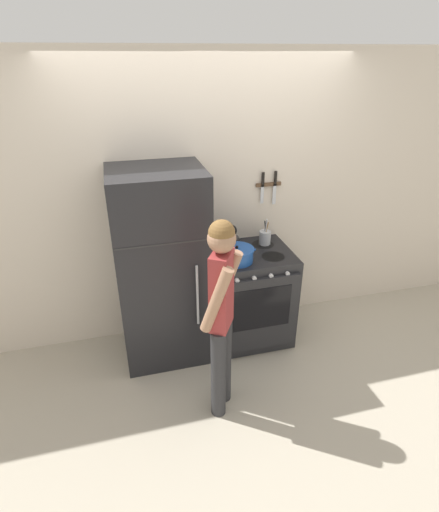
{
  "coord_description": "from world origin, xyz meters",
  "views": [
    {
      "loc": [
        -0.78,
        -3.31,
        2.5
      ],
      "look_at": [
        -0.02,
        -0.47,
        0.98
      ],
      "focal_mm": 28.0,
      "sensor_mm": 36.0,
      "label": 1
    }
  ],
  "objects_px": {
    "refrigerator": "(162,268)",
    "tea_kettle": "(230,241)",
    "utensil_jar": "(265,237)",
    "stove_range": "(250,296)",
    "dutch_oven_pot": "(237,255)",
    "person": "(221,311)"
  },
  "relations": [
    {
      "from": "stove_range",
      "to": "dutch_oven_pot",
      "type": "distance_m",
      "value": 0.54
    },
    {
      "from": "tea_kettle",
      "to": "utensil_jar",
      "type": "xyz_separation_m",
      "value": [
        0.34,
        0.01,
        -0.0
      ]
    },
    {
      "from": "dutch_oven_pot",
      "to": "tea_kettle",
      "type": "xyz_separation_m",
      "value": [
        0.01,
        0.25,
        0.01
      ]
    },
    {
      "from": "utensil_jar",
      "to": "person",
      "type": "relative_size",
      "value": 0.16
    },
    {
      "from": "tea_kettle",
      "to": "person",
      "type": "xyz_separation_m",
      "value": [
        -0.33,
        -0.92,
        -0.08
      ]
    },
    {
      "from": "stove_range",
      "to": "tea_kettle",
      "type": "distance_m",
      "value": 0.56
    },
    {
      "from": "tea_kettle",
      "to": "utensil_jar",
      "type": "height_order",
      "value": "utensil_jar"
    },
    {
      "from": "utensil_jar",
      "to": "tea_kettle",
      "type": "bearing_deg",
      "value": -178.98
    },
    {
      "from": "tea_kettle",
      "to": "refrigerator",
      "type": "bearing_deg",
      "value": -168.23
    },
    {
      "from": "refrigerator",
      "to": "tea_kettle",
      "type": "height_order",
      "value": "refrigerator"
    },
    {
      "from": "tea_kettle",
      "to": "person",
      "type": "relative_size",
      "value": 0.15
    },
    {
      "from": "stove_range",
      "to": "person",
      "type": "bearing_deg",
      "value": -122.0
    },
    {
      "from": "stove_range",
      "to": "person",
      "type": "relative_size",
      "value": 0.57
    },
    {
      "from": "refrigerator",
      "to": "utensil_jar",
      "type": "height_order",
      "value": "refrigerator"
    },
    {
      "from": "person",
      "to": "tea_kettle",
      "type": "bearing_deg",
      "value": 11.6
    },
    {
      "from": "tea_kettle",
      "to": "person",
      "type": "bearing_deg",
      "value": -109.53
    },
    {
      "from": "stove_range",
      "to": "tea_kettle",
      "type": "height_order",
      "value": "tea_kettle"
    },
    {
      "from": "tea_kettle",
      "to": "person",
      "type": "height_order",
      "value": "person"
    },
    {
      "from": "dutch_oven_pot",
      "to": "person",
      "type": "bearing_deg",
      "value": -115.14
    },
    {
      "from": "dutch_oven_pot",
      "to": "refrigerator",
      "type": "bearing_deg",
      "value": 169.06
    },
    {
      "from": "refrigerator",
      "to": "tea_kettle",
      "type": "distance_m",
      "value": 0.66
    },
    {
      "from": "stove_range",
      "to": "dutch_oven_pot",
      "type": "xyz_separation_m",
      "value": [
        -0.17,
        -0.1,
        0.5
      ]
    }
  ]
}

